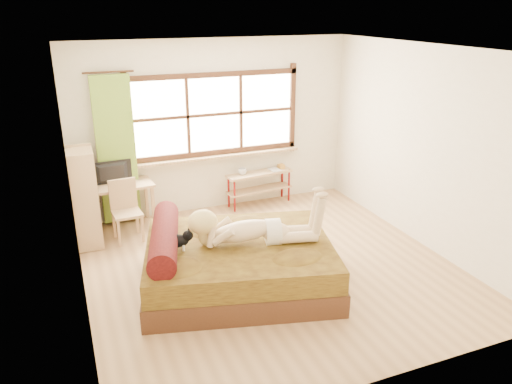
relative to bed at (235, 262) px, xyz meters
name	(u,v)px	position (x,y,z in m)	size (l,w,h in m)	color
floor	(270,267)	(0.56, 0.21, -0.30)	(4.50, 4.50, 0.00)	#9E754C
ceiling	(273,49)	(0.56, 0.21, 2.40)	(4.50, 4.50, 0.00)	white
wall_back	(215,127)	(0.56, 2.46, 1.05)	(4.50, 4.50, 0.00)	silver
wall_front	(385,247)	(0.56, -2.04, 1.05)	(4.50, 4.50, 0.00)	silver
wall_left	(72,192)	(-1.69, 0.21, 1.05)	(4.50, 4.50, 0.00)	silver
wall_right	(425,148)	(2.81, 0.21, 1.05)	(4.50, 4.50, 0.00)	silver
window	(215,117)	(0.56, 2.43, 1.21)	(2.80, 0.16, 1.46)	#FFEDBF
curtain	(116,151)	(-0.99, 2.34, 0.85)	(0.55, 0.10, 2.20)	olive
bed	(235,262)	(0.00, 0.00, 0.00)	(2.55, 2.23, 0.83)	#381E10
woman	(252,217)	(0.20, -0.06, 0.58)	(1.53, 0.44, 0.66)	#CEAD85
kitten	(176,239)	(-0.67, 0.09, 0.38)	(0.33, 0.13, 0.26)	black
desk	(114,191)	(-1.09, 2.16, 0.30)	(1.14, 0.58, 0.69)	#A28A58
monitor	(112,173)	(-1.09, 2.21, 0.56)	(0.59, 0.08, 0.34)	black
chair	(125,206)	(-1.00, 1.79, 0.18)	(0.41, 0.41, 0.86)	#A28A58
pipe_shelf	(260,181)	(1.26, 2.28, 0.11)	(1.14, 0.40, 0.63)	#A28A58
cup	(242,171)	(0.95, 2.28, 0.31)	(0.13, 0.13, 0.10)	gray
book	(270,170)	(1.45, 2.28, 0.27)	(0.16, 0.22, 0.02)	gray
bookshelf	(85,198)	(-1.52, 1.80, 0.39)	(0.35, 0.60, 1.36)	#A28A58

